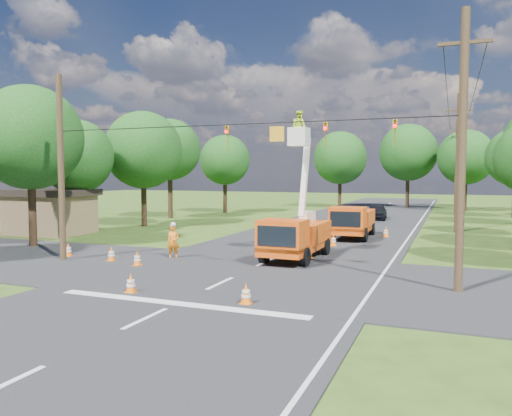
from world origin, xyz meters
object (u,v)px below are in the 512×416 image
at_px(pole_right_near, 462,150).
at_px(shed, 50,211).
at_px(bucket_truck, 296,228).
at_px(pole_right_far, 456,166).
at_px(pole_left, 61,169).
at_px(pole_right_mid, 458,162).
at_px(ground_worker, 173,242).
at_px(traffic_cone_5, 111,254).
at_px(traffic_cone_0, 131,283).
at_px(distant_car, 377,212).
at_px(tree_far_a, 340,158).
at_px(tree_left_d, 143,150).
at_px(tree_left_f, 225,160).
at_px(traffic_cone_7, 386,232).
at_px(tree_far_c, 466,157).
at_px(tree_left_c, 76,157).
at_px(traffic_cone_4, 137,258).
at_px(traffic_cone_6, 68,250).
at_px(second_truck, 352,221).
at_px(traffic_cone_1, 246,294).
at_px(tree_far_b, 408,153).
at_px(tree_left_e, 170,150).
at_px(traffic_cone_3, 333,240).
at_px(tree_left_b, 30,138).

height_order(pole_right_near, shed, pole_right_near).
relative_size(bucket_truck, pole_right_far, 0.74).
bearing_deg(pole_left, pole_right_mid, 48.01).
xyz_separation_m(ground_worker, traffic_cone_5, (-2.40, -1.79, -0.49)).
distance_m(traffic_cone_0, shed, 20.02).
relative_size(distant_car, tree_far_a, 0.45).
bearing_deg(bucket_truck, tree_left_d, 147.71).
height_order(traffic_cone_0, tree_left_f, tree_left_f).
relative_size(bucket_truck, distant_car, 1.71).
relative_size(traffic_cone_7, shed, 0.13).
bearing_deg(ground_worker, traffic_cone_7, 18.39).
bearing_deg(tree_far_c, pole_right_far, -116.57).
bearing_deg(tree_left_c, tree_far_a, 71.31).
relative_size(tree_left_d, tree_left_f, 1.10).
bearing_deg(pole_left, bucket_truck, 22.57).
relative_size(distant_car, traffic_cone_5, 6.08).
xyz_separation_m(pole_right_far, shed, (-26.50, -32.00, -3.49)).
height_order(traffic_cone_4, shed, shed).
xyz_separation_m(traffic_cone_0, tree_left_c, (-14.14, 13.43, 5.08)).
distance_m(ground_worker, traffic_cone_6, 5.53).
xyz_separation_m(traffic_cone_0, tree_left_d, (-12.64, 19.43, 5.77)).
height_order(ground_worker, tree_left_d, tree_left_d).
bearing_deg(pole_right_mid, pole_left, -131.99).
relative_size(second_truck, pole_left, 0.66).
bearing_deg(tree_far_a, pole_right_far, -12.53).
relative_size(pole_right_near, pole_left, 1.11).
relative_size(bucket_truck, traffic_cone_1, 10.37).
bearing_deg(traffic_cone_0, traffic_cone_1, 1.14).
distance_m(second_truck, pole_right_near, 15.41).
xyz_separation_m(ground_worker, tree_left_c, (-11.77, 6.56, 4.59)).
bearing_deg(tree_far_b, tree_left_f, -139.88).
distance_m(traffic_cone_4, pole_left, 5.97).
bearing_deg(traffic_cone_6, tree_left_e, 107.81).
distance_m(traffic_cone_0, tree_left_e, 30.73).
bearing_deg(tree_left_e, traffic_cone_5, -65.64).
distance_m(distant_car, pole_right_far, 14.74).
height_order(traffic_cone_3, traffic_cone_7, same).
bearing_deg(tree_far_a, traffic_cone_6, -96.81).
distance_m(traffic_cone_7, pole_left, 20.65).
xyz_separation_m(traffic_cone_6, pole_right_far, (18.53, 39.08, 4.75)).
distance_m(traffic_cone_5, tree_left_b, 9.76).
bearing_deg(traffic_cone_7, traffic_cone_4, -122.11).
height_order(traffic_cone_7, tree_left_d, tree_left_d).
distance_m(bucket_truck, pole_right_far, 36.55).
bearing_deg(pole_right_far, pole_left, -114.23).
xyz_separation_m(second_truck, traffic_cone_7, (1.99, 1.46, -0.78)).
bearing_deg(second_truck, pole_right_far, 74.97).
height_order(tree_far_b, tree_far_c, tree_far_b).
distance_m(bucket_truck, ground_worker, 6.15).
bearing_deg(bucket_truck, traffic_cone_5, -154.30).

